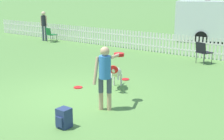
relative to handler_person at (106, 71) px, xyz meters
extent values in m
plane|color=#5B8C42|center=(-1.31, 0.10, -0.96)|extent=(240.00, 240.00, 0.00)
cylinder|color=tan|center=(-0.08, -0.10, -0.74)|extent=(0.11, 0.11, 0.43)
cylinder|color=#474C5B|center=(-0.08, -0.10, -0.35)|extent=(0.12, 0.12, 0.35)
cylinder|color=tan|center=(0.10, 0.00, -0.74)|extent=(0.11, 0.11, 0.43)
cylinder|color=#474C5B|center=(0.10, 0.00, -0.35)|extent=(0.12, 0.12, 0.35)
cylinder|color=#3372BF|center=(0.01, -0.05, 0.09)|extent=(0.38, 0.38, 0.54)
sphere|color=tan|center=(0.01, -0.05, 0.47)|extent=(0.22, 0.22, 0.22)
cylinder|color=tan|center=(-0.15, -0.19, 0.01)|extent=(0.10, 0.20, 0.66)
cylinder|color=tan|center=(0.04, 0.33, 0.30)|extent=(0.31, 0.64, 0.13)
cylinder|color=red|center=(-0.08, 0.63, 0.25)|extent=(0.26, 0.26, 0.02)
cylinder|color=red|center=(-0.08, 0.63, 0.27)|extent=(0.26, 0.26, 0.02)
cylinder|color=red|center=(-0.08, 0.63, 0.30)|extent=(0.26, 0.26, 0.02)
ellipsoid|color=beige|center=(-0.79, 1.48, -0.47)|extent=(0.60, 0.76, 0.51)
ellipsoid|color=silver|center=(-0.79, 1.48, -0.52)|extent=(0.32, 0.40, 0.24)
sphere|color=beige|center=(-0.61, 1.13, -0.31)|extent=(0.17, 0.17, 0.17)
cone|color=beige|center=(-0.57, 1.06, -0.27)|extent=(0.15, 0.17, 0.13)
cylinder|color=red|center=(-0.57, 1.06, -0.27)|extent=(0.28, 0.23, 0.25)
cone|color=beige|center=(-0.58, 1.18, -0.24)|extent=(0.05, 0.05, 0.08)
cone|color=beige|center=(-0.67, 1.13, -0.24)|extent=(0.05, 0.05, 0.08)
cylinder|color=silver|center=(-0.83, 1.79, -0.78)|extent=(0.06, 0.06, 0.37)
cylinder|color=silver|center=(-1.02, 1.68, -0.78)|extent=(0.06, 0.06, 0.37)
cylinder|color=silver|center=(-0.61, 1.34, -0.48)|extent=(0.13, 0.18, 0.29)
cylinder|color=silver|center=(-0.78, 1.25, -0.48)|extent=(0.13, 0.18, 0.29)
cone|color=beige|center=(-1.01, 1.89, -0.54)|extent=(0.21, 0.31, 0.22)
cylinder|color=red|center=(-1.72, 0.84, -0.95)|extent=(0.26, 0.26, 0.02)
cylinder|color=red|center=(-1.10, 2.41, -0.95)|extent=(0.26, 0.26, 0.02)
cube|color=navy|center=(-0.05, -1.35, -0.75)|extent=(0.26, 0.25, 0.42)
cube|color=navy|center=(-0.05, -1.50, -0.79)|extent=(0.18, 0.04, 0.21)
cube|color=silver|center=(-1.31, 7.14, -0.69)|extent=(26.58, 0.04, 0.06)
cube|color=silver|center=(-1.31, 7.14, -0.31)|extent=(26.58, 0.04, 0.06)
cube|color=silver|center=(-14.51, 7.14, -0.51)|extent=(0.09, 0.02, 0.91)
cube|color=silver|center=(-14.35, 7.14, -0.51)|extent=(0.09, 0.02, 0.91)
cube|color=silver|center=(-14.19, 7.14, -0.51)|extent=(0.09, 0.02, 0.91)
cube|color=silver|center=(-14.02, 7.14, -0.51)|extent=(0.09, 0.02, 0.91)
cube|color=silver|center=(-13.86, 7.14, -0.51)|extent=(0.09, 0.02, 0.91)
cube|color=silver|center=(-13.70, 7.14, -0.51)|extent=(0.09, 0.02, 0.91)
cube|color=silver|center=(-13.54, 7.14, -0.51)|extent=(0.09, 0.02, 0.91)
cube|color=silver|center=(-13.37, 7.14, -0.51)|extent=(0.09, 0.02, 0.91)
cube|color=silver|center=(-13.21, 7.14, -0.51)|extent=(0.09, 0.02, 0.91)
cube|color=silver|center=(-13.05, 7.14, -0.51)|extent=(0.09, 0.02, 0.91)
cube|color=silver|center=(-12.88, 7.14, -0.51)|extent=(0.09, 0.02, 0.91)
cube|color=silver|center=(-12.72, 7.14, -0.51)|extent=(0.09, 0.02, 0.91)
cube|color=silver|center=(-12.56, 7.14, -0.51)|extent=(0.09, 0.02, 0.91)
cube|color=silver|center=(-12.39, 7.14, -0.51)|extent=(0.09, 0.02, 0.91)
cube|color=silver|center=(-12.23, 7.14, -0.51)|extent=(0.09, 0.02, 0.91)
cube|color=silver|center=(-12.07, 7.14, -0.51)|extent=(0.09, 0.02, 0.91)
cube|color=silver|center=(-11.90, 7.14, -0.51)|extent=(0.09, 0.02, 0.91)
cube|color=silver|center=(-11.74, 7.14, -0.51)|extent=(0.09, 0.02, 0.91)
cube|color=silver|center=(-11.58, 7.14, -0.51)|extent=(0.09, 0.02, 0.91)
cube|color=silver|center=(-11.42, 7.14, -0.51)|extent=(0.09, 0.02, 0.91)
cube|color=silver|center=(-11.25, 7.14, -0.51)|extent=(0.09, 0.02, 0.91)
cube|color=silver|center=(-11.09, 7.14, -0.51)|extent=(0.09, 0.02, 0.91)
cube|color=silver|center=(-10.93, 7.14, -0.51)|extent=(0.09, 0.02, 0.91)
cube|color=silver|center=(-10.76, 7.14, -0.51)|extent=(0.09, 0.02, 0.91)
cube|color=silver|center=(-10.60, 7.14, -0.51)|extent=(0.09, 0.02, 0.91)
cube|color=silver|center=(-10.44, 7.14, -0.51)|extent=(0.09, 0.02, 0.91)
cube|color=silver|center=(-10.27, 7.14, -0.51)|extent=(0.09, 0.02, 0.91)
cube|color=silver|center=(-10.11, 7.14, -0.51)|extent=(0.09, 0.02, 0.91)
cube|color=silver|center=(-9.95, 7.14, -0.51)|extent=(0.09, 0.02, 0.91)
cube|color=silver|center=(-9.79, 7.14, -0.51)|extent=(0.09, 0.02, 0.91)
cube|color=silver|center=(-9.62, 7.14, -0.51)|extent=(0.09, 0.02, 0.91)
cube|color=silver|center=(-9.46, 7.14, -0.51)|extent=(0.09, 0.02, 0.91)
cube|color=silver|center=(-9.30, 7.14, -0.51)|extent=(0.09, 0.02, 0.91)
cube|color=silver|center=(-9.13, 7.14, -0.51)|extent=(0.09, 0.02, 0.91)
cube|color=silver|center=(-8.97, 7.14, -0.51)|extent=(0.09, 0.02, 0.91)
cube|color=silver|center=(-8.81, 7.14, -0.51)|extent=(0.09, 0.02, 0.91)
cube|color=silver|center=(-8.64, 7.14, -0.51)|extent=(0.09, 0.02, 0.91)
cube|color=silver|center=(-8.48, 7.14, -0.51)|extent=(0.09, 0.02, 0.91)
cube|color=silver|center=(-8.32, 7.14, -0.51)|extent=(0.09, 0.02, 0.91)
cube|color=silver|center=(-8.15, 7.14, -0.51)|extent=(0.09, 0.02, 0.91)
cube|color=silver|center=(-7.99, 7.14, -0.51)|extent=(0.09, 0.02, 0.91)
cube|color=silver|center=(-7.83, 7.14, -0.51)|extent=(0.09, 0.02, 0.91)
cube|color=silver|center=(-7.67, 7.14, -0.51)|extent=(0.09, 0.02, 0.91)
cube|color=silver|center=(-7.50, 7.14, -0.51)|extent=(0.09, 0.02, 0.91)
cube|color=silver|center=(-7.34, 7.14, -0.51)|extent=(0.09, 0.02, 0.91)
cube|color=silver|center=(-7.18, 7.14, -0.51)|extent=(0.09, 0.02, 0.91)
cube|color=silver|center=(-7.01, 7.14, -0.51)|extent=(0.09, 0.02, 0.91)
cube|color=silver|center=(-6.85, 7.14, -0.51)|extent=(0.09, 0.02, 0.91)
cube|color=silver|center=(-6.69, 7.14, -0.51)|extent=(0.09, 0.02, 0.91)
cube|color=silver|center=(-6.52, 7.14, -0.51)|extent=(0.09, 0.02, 0.91)
cube|color=silver|center=(-6.36, 7.14, -0.51)|extent=(0.09, 0.02, 0.91)
cube|color=silver|center=(-6.20, 7.14, -0.51)|extent=(0.09, 0.02, 0.91)
cube|color=silver|center=(-6.04, 7.14, -0.51)|extent=(0.09, 0.02, 0.91)
cube|color=silver|center=(-5.87, 7.14, -0.51)|extent=(0.09, 0.02, 0.91)
cube|color=silver|center=(-5.71, 7.14, -0.51)|extent=(0.09, 0.02, 0.91)
cube|color=silver|center=(-5.55, 7.14, -0.51)|extent=(0.09, 0.02, 0.91)
cube|color=silver|center=(-5.38, 7.14, -0.51)|extent=(0.09, 0.02, 0.91)
cube|color=silver|center=(-5.22, 7.14, -0.51)|extent=(0.09, 0.02, 0.91)
cube|color=silver|center=(-5.06, 7.14, -0.51)|extent=(0.09, 0.02, 0.91)
cube|color=silver|center=(-4.89, 7.14, -0.51)|extent=(0.09, 0.02, 0.91)
cube|color=silver|center=(-4.73, 7.14, -0.51)|extent=(0.09, 0.02, 0.91)
cube|color=silver|center=(-4.57, 7.14, -0.51)|extent=(0.09, 0.02, 0.91)
cube|color=silver|center=(-4.40, 7.14, -0.51)|extent=(0.09, 0.02, 0.91)
cube|color=silver|center=(-4.24, 7.14, -0.51)|extent=(0.09, 0.02, 0.91)
cube|color=silver|center=(-4.08, 7.14, -0.51)|extent=(0.09, 0.02, 0.91)
cube|color=silver|center=(-3.92, 7.14, -0.51)|extent=(0.09, 0.02, 0.91)
cube|color=silver|center=(-3.75, 7.14, -0.51)|extent=(0.09, 0.02, 0.91)
cube|color=silver|center=(-3.59, 7.14, -0.51)|extent=(0.09, 0.02, 0.91)
cube|color=silver|center=(-3.43, 7.14, -0.51)|extent=(0.09, 0.02, 0.91)
cube|color=silver|center=(-3.26, 7.14, -0.51)|extent=(0.09, 0.02, 0.91)
cube|color=silver|center=(-3.10, 7.14, -0.51)|extent=(0.09, 0.02, 0.91)
cube|color=silver|center=(-2.94, 7.14, -0.51)|extent=(0.09, 0.02, 0.91)
cube|color=silver|center=(-2.77, 7.14, -0.51)|extent=(0.09, 0.02, 0.91)
cube|color=silver|center=(-2.61, 7.14, -0.51)|extent=(0.09, 0.02, 0.91)
cube|color=silver|center=(-2.45, 7.14, -0.51)|extent=(0.09, 0.02, 0.91)
cube|color=silver|center=(-2.29, 7.14, -0.51)|extent=(0.09, 0.02, 0.91)
cube|color=silver|center=(-2.12, 7.14, -0.51)|extent=(0.09, 0.02, 0.91)
cube|color=silver|center=(-1.96, 7.14, -0.51)|extent=(0.09, 0.02, 0.91)
cube|color=silver|center=(-1.80, 7.14, -0.51)|extent=(0.09, 0.02, 0.91)
cube|color=silver|center=(-1.63, 7.14, -0.51)|extent=(0.09, 0.02, 0.91)
cube|color=silver|center=(-1.47, 7.14, -0.51)|extent=(0.09, 0.02, 0.91)
cube|color=silver|center=(-1.31, 7.14, -0.51)|extent=(0.09, 0.02, 0.91)
cube|color=silver|center=(-1.14, 7.14, -0.51)|extent=(0.09, 0.02, 0.91)
cube|color=silver|center=(-0.98, 7.14, -0.51)|extent=(0.09, 0.02, 0.91)
cube|color=silver|center=(-0.82, 7.14, -0.51)|extent=(0.09, 0.02, 0.91)
cube|color=silver|center=(-0.65, 7.14, -0.51)|extent=(0.09, 0.02, 0.91)
cube|color=silver|center=(-0.49, 7.14, -0.51)|extent=(0.09, 0.02, 0.91)
cube|color=silver|center=(-0.33, 7.14, -0.51)|extent=(0.09, 0.02, 0.91)
cube|color=silver|center=(-0.17, 7.14, -0.51)|extent=(0.09, 0.02, 0.91)
cube|color=silver|center=(0.00, 7.14, -0.51)|extent=(0.09, 0.02, 0.91)
cube|color=silver|center=(0.16, 7.14, -0.51)|extent=(0.09, 0.02, 0.91)
cube|color=silver|center=(0.32, 7.14, -0.51)|extent=(0.09, 0.02, 0.91)
cube|color=silver|center=(0.49, 7.14, -0.51)|extent=(0.09, 0.02, 0.91)
cylinder|color=#333338|center=(-8.62, 6.47, -0.75)|extent=(0.02, 0.02, 0.41)
cylinder|color=#333338|center=(-9.01, 6.53, -0.75)|extent=(0.02, 0.02, 0.41)
cylinder|color=#333338|center=(-8.69, 6.09, -0.75)|extent=(0.02, 0.02, 0.41)
cylinder|color=#333338|center=(-9.07, 6.15, -0.75)|extent=(0.02, 0.02, 0.41)
cube|color=#19662D|center=(-8.85, 6.31, -0.55)|extent=(0.52, 0.52, 0.03)
cube|color=#19662D|center=(-8.88, 6.11, -0.35)|extent=(0.46, 0.16, 0.39)
cylinder|color=#333338|center=(0.30, 6.34, -0.74)|extent=(0.02, 0.02, 0.44)
cylinder|color=#333338|center=(-0.08, 6.50, -0.74)|extent=(0.02, 0.02, 0.44)
cylinder|color=#333338|center=(0.14, 5.95, -0.74)|extent=(0.02, 0.02, 0.44)
cylinder|color=#333338|center=(-0.24, 6.12, -0.74)|extent=(0.02, 0.02, 0.44)
cube|color=black|center=(0.03, 6.23, -0.52)|extent=(0.65, 0.65, 0.03)
cube|color=black|center=(-0.06, 6.02, -0.31)|extent=(0.49, 0.27, 0.42)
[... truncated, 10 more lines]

